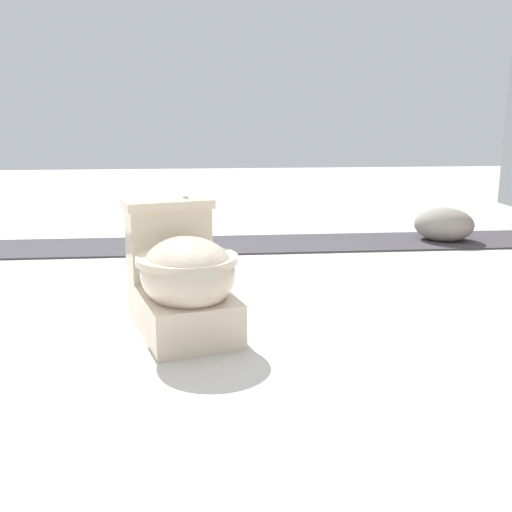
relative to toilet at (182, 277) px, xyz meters
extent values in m
plane|color=beige|center=(-0.30, 0.03, -0.22)|extent=(14.00, 14.00, 0.00)
cube|color=#423F44|center=(-1.57, 0.53, -0.21)|extent=(0.56, 8.00, 0.01)
cube|color=beige|center=(0.00, 0.00, -0.14)|extent=(0.67, 0.49, 0.17)
ellipsoid|color=beige|center=(0.09, 0.03, 0.04)|extent=(0.52, 0.47, 0.28)
cylinder|color=beige|center=(0.09, 0.03, 0.10)|extent=(0.48, 0.48, 0.03)
cube|color=beige|center=(-0.21, -0.06, 0.10)|extent=(0.27, 0.38, 0.30)
cube|color=beige|center=(-0.21, -0.06, 0.27)|extent=(0.30, 0.41, 0.04)
cylinder|color=silver|center=(-0.23, 0.02, 0.29)|extent=(0.02, 0.02, 0.01)
ellipsoid|color=gray|center=(-1.56, 1.74, -0.10)|extent=(0.46, 0.50, 0.23)
camera|label=1|loc=(2.32, 0.08, 0.64)|focal=42.00mm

